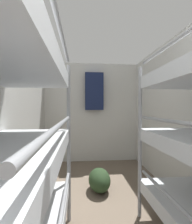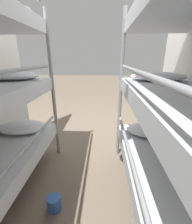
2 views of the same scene
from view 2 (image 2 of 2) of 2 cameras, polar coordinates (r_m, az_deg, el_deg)
The scene contains 3 objects.
ground_plane at distance 2.76m, azimuth -1.93°, elevation -8.36°, with size 20.00×20.00×0.00m, color #6B5B4C.
bunk_stack_left_near at distance 1.17m, azimuth 31.60°, elevation 2.93°, with size 0.74×1.91×1.85m.
tin_can at distance 1.63m, azimuth -15.62°, elevation -30.42°, with size 0.13×0.13×0.14m.
Camera 2 is at (-0.21, 2.43, 1.30)m, focal length 24.00 mm.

